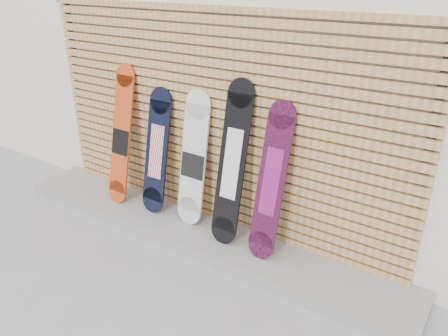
{
  "coord_description": "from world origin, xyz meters",
  "views": [
    {
      "loc": [
        2.31,
        -2.39,
        2.57
      ],
      "look_at": [
        0.17,
        0.75,
        0.85
      ],
      "focal_mm": 35.0,
      "sensor_mm": 36.0,
      "label": 1
    }
  ],
  "objects_px": {
    "snowboard_0": "(121,136)",
    "snowboard_4": "(271,182)",
    "snowboard_3": "(232,164)",
    "snowboard_2": "(194,160)",
    "snowboard_1": "(157,152)"
  },
  "relations": [
    {
      "from": "snowboard_0",
      "to": "snowboard_4",
      "type": "relative_size",
      "value": 1.07
    },
    {
      "from": "snowboard_4",
      "to": "snowboard_3",
      "type": "bearing_deg",
      "value": 179.49
    },
    {
      "from": "snowboard_0",
      "to": "snowboard_2",
      "type": "xyz_separation_m",
      "value": [
        0.98,
        0.05,
        -0.07
      ]
    },
    {
      "from": "snowboard_1",
      "to": "snowboard_2",
      "type": "height_order",
      "value": "snowboard_2"
    },
    {
      "from": "snowboard_3",
      "to": "snowboard_4",
      "type": "height_order",
      "value": "snowboard_3"
    },
    {
      "from": "snowboard_3",
      "to": "snowboard_0",
      "type": "bearing_deg",
      "value": -179.88
    },
    {
      "from": "snowboard_3",
      "to": "snowboard_4",
      "type": "xyz_separation_m",
      "value": [
        0.42,
        -0.0,
        -0.07
      ]
    },
    {
      "from": "snowboard_4",
      "to": "snowboard_0",
      "type": "bearing_deg",
      "value": 179.98
    },
    {
      "from": "snowboard_2",
      "to": "snowboard_4",
      "type": "height_order",
      "value": "snowboard_4"
    },
    {
      "from": "snowboard_3",
      "to": "snowboard_2",
      "type": "bearing_deg",
      "value": 174.75
    },
    {
      "from": "snowboard_1",
      "to": "snowboard_2",
      "type": "xyz_separation_m",
      "value": [
        0.49,
        0.02,
        0.01
      ]
    },
    {
      "from": "snowboard_2",
      "to": "snowboard_4",
      "type": "relative_size",
      "value": 0.97
    },
    {
      "from": "snowboard_3",
      "to": "snowboard_1",
      "type": "bearing_deg",
      "value": 178.31
    },
    {
      "from": "snowboard_1",
      "to": "snowboard_4",
      "type": "height_order",
      "value": "snowboard_4"
    },
    {
      "from": "snowboard_1",
      "to": "snowboard_3",
      "type": "bearing_deg",
      "value": -1.69
    }
  ]
}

